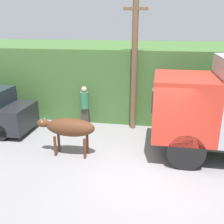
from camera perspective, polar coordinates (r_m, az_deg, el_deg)
The scene contains 5 objects.
ground_plane at distance 8.07m, azimuth 6.88°, elevation -12.39°, with size 60.00×60.00×0.00m, color gray.
hillside_embankment at distance 13.93m, azimuth 8.90°, elevation 7.82°, with size 32.00×6.41×3.15m.
brown_cow at distance 8.57m, azimuth -9.32°, elevation -3.39°, with size 1.95×0.60×1.28m.
pedestrian_on_hill at distance 10.95m, azimuth -5.98°, elevation 1.55°, with size 0.42×0.42×1.72m.
utility_pole at distance 10.36m, azimuth 4.88°, elevation 10.93°, with size 0.90×0.23×5.30m.
Camera 1 is at (0.28, -6.92, 4.15)m, focal length 42.00 mm.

